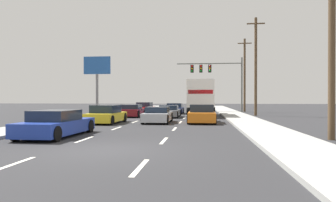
# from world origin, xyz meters

# --- Properties ---
(ground_plane) EXTENTS (140.00, 140.00, 0.00)m
(ground_plane) POSITION_xyz_m (0.00, 25.00, 0.00)
(ground_plane) COLOR #2B2B2D
(sidewalk_right) EXTENTS (2.64, 80.00, 0.14)m
(sidewalk_right) POSITION_xyz_m (6.57, 20.00, 0.07)
(sidewalk_right) COLOR #9E9E99
(sidewalk_right) RESTS_ON ground_plane
(sidewalk_left) EXTENTS (2.64, 80.00, 0.14)m
(sidewalk_left) POSITION_xyz_m (-6.57, 20.00, 0.07)
(sidewalk_left) COLOR #9E9E99
(sidewalk_left) RESTS_ON ground_plane
(lane_markings) EXTENTS (3.54, 62.00, 0.01)m
(lane_markings) POSITION_xyz_m (0.00, 22.55, 0.00)
(lane_markings) COLOR silver
(lane_markings) RESTS_ON ground_plane
(car_red) EXTENTS (2.00, 4.33, 1.31)m
(car_red) POSITION_xyz_m (-3.43, 25.81, 0.60)
(car_red) COLOR red
(car_red) RESTS_ON ground_plane
(car_maroon) EXTENTS (1.97, 4.06, 1.17)m
(car_maroon) POSITION_xyz_m (-3.36, 18.90, 0.55)
(car_maroon) COLOR maroon
(car_maroon) RESTS_ON ground_plane
(car_yellow) EXTENTS (2.03, 4.22, 1.29)m
(car_yellow) POSITION_xyz_m (-3.45, 11.15, 0.59)
(car_yellow) COLOR yellow
(car_yellow) RESTS_ON ground_plane
(car_blue) EXTENTS (2.05, 4.71, 1.21)m
(car_blue) POSITION_xyz_m (-3.40, 3.49, 0.56)
(car_blue) COLOR #1E389E
(car_blue) RESTS_ON ground_plane
(car_navy) EXTENTS (1.97, 4.19, 1.21)m
(car_navy) POSITION_xyz_m (0.16, 25.35, 0.55)
(car_navy) COLOR #141E4C
(car_navy) RESTS_ON ground_plane
(car_gray) EXTENTS (1.94, 4.39, 1.12)m
(car_gray) POSITION_xyz_m (0.22, 18.67, 0.51)
(car_gray) COLOR slate
(car_gray) RESTS_ON ground_plane
(car_silver) EXTENTS (1.87, 4.07, 1.14)m
(car_silver) POSITION_xyz_m (0.09, 12.04, 0.53)
(car_silver) COLOR #B7BABF
(car_silver) RESTS_ON ground_plane
(box_truck) EXTENTS (2.72, 7.96, 3.46)m
(box_truck) POSITION_xyz_m (3.20, 21.02, 2.01)
(box_truck) COLOR white
(box_truck) RESTS_ON ground_plane
(car_orange) EXTENTS (1.98, 4.46, 1.32)m
(car_orange) POSITION_xyz_m (3.25, 12.40, 0.61)
(car_orange) COLOR orange
(car_orange) RESTS_ON ground_plane
(traffic_signal_mast) EXTENTS (8.25, 0.69, 6.91)m
(traffic_signal_mast) POSITION_xyz_m (4.52, 29.52, 5.13)
(traffic_signal_mast) COLOR #595B56
(traffic_signal_mast) RESTS_ON ground_plane
(utility_pole_near) EXTENTS (1.80, 0.28, 8.77)m
(utility_pole_near) POSITION_xyz_m (8.67, 3.55, 4.52)
(utility_pole_near) COLOR brown
(utility_pole_near) RESTS_ON ground_plane
(utility_pole_mid) EXTENTS (1.80, 0.28, 9.96)m
(utility_pole_mid) POSITION_xyz_m (8.71, 22.19, 5.12)
(utility_pole_mid) COLOR brown
(utility_pole_mid) RESTS_ON ground_plane
(utility_pole_far) EXTENTS (1.80, 0.28, 9.65)m
(utility_pole_far) POSITION_xyz_m (8.88, 31.72, 4.96)
(utility_pole_far) COLOR brown
(utility_pole_far) RESTS_ON ground_plane
(roadside_billboard) EXTENTS (3.77, 0.36, 7.56)m
(roadside_billboard) POSITION_xyz_m (-11.17, 31.50, 5.34)
(roadside_billboard) COLOR slate
(roadside_billboard) RESTS_ON ground_plane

